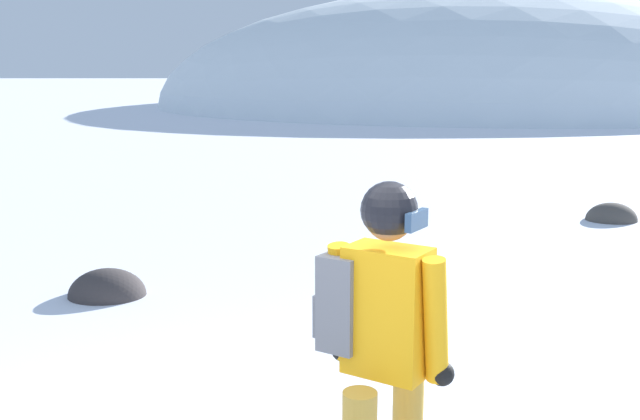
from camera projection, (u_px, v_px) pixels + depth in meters
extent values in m
ellipsoid|color=white|center=(476.00, 105.00, 42.70)|extent=(36.76, 33.08, 13.04)
cube|color=#F4A314|center=(388.00, 311.00, 3.21)|extent=(0.42, 0.38, 0.58)
cylinder|color=#F4A314|center=(343.00, 302.00, 3.33)|extent=(0.18, 0.20, 0.57)
cylinder|color=#F4A314|center=(436.00, 321.00, 3.09)|extent=(0.18, 0.20, 0.57)
sphere|color=black|center=(344.00, 350.00, 3.42)|extent=(0.11, 0.11, 0.11)
sphere|color=black|center=(443.00, 374.00, 3.16)|extent=(0.11, 0.11, 0.11)
cube|color=slate|center=(349.00, 299.00, 3.31)|extent=(0.30, 0.33, 0.44)
cube|color=slate|center=(330.00, 312.00, 3.38)|extent=(0.16, 0.20, 0.20)
sphere|color=#9E7051|center=(390.00, 217.00, 3.12)|extent=(0.21, 0.21, 0.21)
sphere|color=black|center=(390.00, 210.00, 3.12)|extent=(0.25, 0.25, 0.25)
cube|color=navy|center=(417.00, 220.00, 3.06)|extent=(0.12, 0.16, 0.08)
ellipsoid|color=#4C4742|center=(612.00, 220.00, 10.60)|extent=(0.74, 0.63, 0.52)
ellipsoid|color=#383333|center=(108.00, 295.00, 7.11)|extent=(0.75, 0.64, 0.53)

